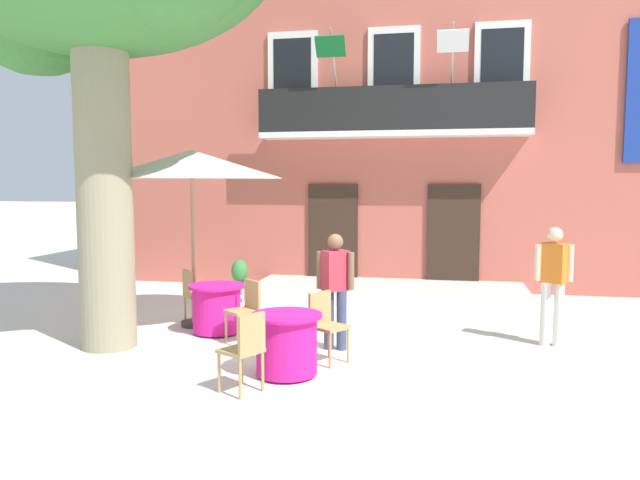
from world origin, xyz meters
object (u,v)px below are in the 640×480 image
Objects in this scene: cafe_chair_near_tree_1 at (194,293)px; pedestrian_near_entrance at (335,285)px; cafe_umbrella at (192,165)px; cafe_chair_near_tree_0 at (246,307)px; cafe_table_middle at (287,344)px; pedestrian_mid_plaza at (553,279)px; ground_planter_left at (240,275)px; cafe_table_near_tree at (217,308)px; cafe_chair_middle_0 at (325,322)px; cafe_chair_middle_1 at (245,347)px.

cafe_chair_near_tree_1 is 0.56× the size of pedestrian_near_entrance.
pedestrian_near_entrance is (2.49, -0.93, -1.69)m from cafe_umbrella.
cafe_chair_near_tree_0 is 1.00× the size of cafe_chair_near_tree_1.
pedestrian_mid_plaza is (3.38, 2.06, 0.58)m from cafe_table_middle.
ground_planter_left is 6.48m from pedestrian_mid_plaza.
cafe_table_near_tree is 5.00m from pedestrian_mid_plaza.
cafe_umbrella reaches higher than cafe_table_near_tree.
cafe_chair_near_tree_0 is 1.50m from cafe_chair_middle_0.
cafe_umbrella is 5.74m from pedestrian_mid_plaza.
pedestrian_mid_plaza is (5.50, -0.14, -1.64)m from cafe_umbrella.
cafe_table_near_tree reaches higher than ground_planter_left.
pedestrian_mid_plaza is (4.96, 0.25, 0.58)m from cafe_table_near_tree.
pedestrian_near_entrance reaches higher than cafe_table_middle.
pedestrian_near_entrance is at bearing 87.60° from cafe_chair_middle_0.
pedestrian_near_entrance is (2.54, -1.03, 0.39)m from cafe_chair_near_tree_1.
pedestrian_mid_plaza is at bearing -2.46° from cafe_chair_near_tree_1.
cafe_chair_near_tree_0 is 1.00× the size of cafe_chair_middle_1.
cafe_table_near_tree is at bearing 145.49° from cafe_chair_near_tree_0.
cafe_chair_middle_0 is at bearing -155.34° from pedestrian_mid_plaza.
cafe_table_near_tree is 0.95× the size of cafe_chair_middle_0.
pedestrian_near_entrance is at bearing 73.42° from cafe_table_middle.
cafe_umbrella reaches higher than ground_planter_left.
pedestrian_mid_plaza is (5.71, -3.03, 0.57)m from ground_planter_left.
pedestrian_near_entrance is at bearing 71.24° from cafe_chair_middle_1.
cafe_chair_middle_1 is at bearing -72.17° from cafe_chair_near_tree_0.
cafe_chair_middle_0 is 0.71m from pedestrian_near_entrance.
cafe_chair_middle_1 is at bearing -62.78° from cafe_table_near_tree.
pedestrian_near_entrance is at bearing -15.67° from cafe_table_near_tree.
cafe_chair_near_tree_1 is at bearing 177.54° from pedestrian_mid_plaza.
cafe_table_middle is at bearing -106.58° from pedestrian_near_entrance.
pedestrian_mid_plaza is at bearing 2.83° from cafe_table_near_tree.
cafe_chair_near_tree_1 is 0.53× the size of pedestrian_mid_plaza.
ground_planter_left is 0.43× the size of pedestrian_mid_plaza.
cafe_chair_near_tree_0 is 2.19m from cafe_chair_middle_1.
cafe_umbrella is at bearing 133.91° from cafe_table_middle.
cafe_table_middle is 0.77m from cafe_chair_middle_1.
cafe_chair_middle_0 reaches higher than cafe_table_near_tree.
cafe_chair_middle_0 is 1.25× the size of ground_planter_left.
cafe_umbrella reaches higher than cafe_chair_near_tree_1.
pedestrian_mid_plaza is (3.67, 2.76, 0.44)m from cafe_chair_middle_1.
pedestrian_near_entrance is (1.96, -0.55, 0.52)m from cafe_table_near_tree.
cafe_table_middle is (2.16, -2.30, -0.14)m from cafe_chair_near_tree_1.
cafe_table_near_tree is 1.00× the size of cafe_table_middle.
cafe_chair_middle_1 is 2.11m from pedestrian_near_entrance.
cafe_table_near_tree is 0.51× the size of pedestrian_mid_plaza.
cafe_table_near_tree is 0.30× the size of cafe_umbrella.
cafe_chair_middle_1 is at bearing -70.62° from ground_planter_left.
cafe_chair_middle_0 is at bearing -58.82° from ground_planter_left.
pedestrian_near_entrance is (0.03, 0.60, 0.39)m from cafe_chair_middle_0.
cafe_chair_near_tree_0 is 2.52m from cafe_umbrella.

